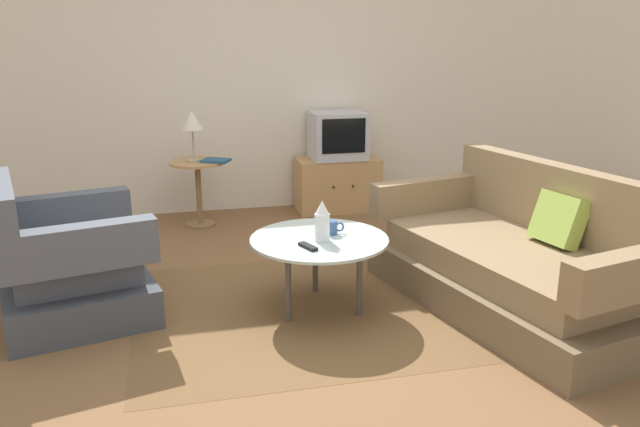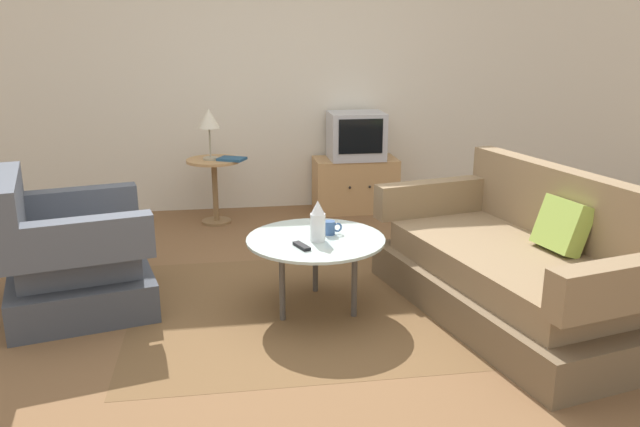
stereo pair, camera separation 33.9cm
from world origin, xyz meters
The scene contains 15 objects.
ground_plane centered at (0.00, 0.00, 0.00)m, with size 16.00×16.00×0.00m, color brown.
back_wall centered at (0.00, 2.58, 1.35)m, with size 9.00×0.12×2.70m, color beige.
area_rug centered at (0.04, 0.07, 0.00)m, with size 2.30×1.83×0.00m, color brown.
armchair centered at (-1.49, 0.32, 0.31)m, with size 1.04×1.08×0.88m.
couch centered at (1.27, -0.19, 0.29)m, with size 1.36×2.06×0.87m.
coffee_table centered at (0.04, 0.07, 0.43)m, with size 0.86×0.86×0.47m.
side_table centered at (-0.60, 2.04, 0.43)m, with size 0.48×0.48×0.59m.
tv_stand centered at (0.74, 2.27, 0.26)m, with size 0.79×0.44×0.51m.
television centered at (0.74, 2.26, 0.74)m, with size 0.51×0.42×0.44m.
table_lamp centered at (-0.62, 2.03, 0.94)m, with size 0.20×0.20×0.45m.
vase centered at (0.04, 0.02, 0.59)m, with size 0.09×0.09×0.25m.
mug centered at (0.13, 0.13, 0.51)m, with size 0.12×0.08×0.09m.
tv_remote_dark centered at (-0.07, -0.10, 0.48)m, with size 0.10×0.16×0.02m.
tv_remote_silver centered at (0.13, 0.32, 0.48)m, with size 0.15×0.12×0.02m.
book centered at (-0.44, 1.97, 0.60)m, with size 0.28×0.25×0.02m.
Camera 1 is at (-0.83, -3.56, 1.71)m, focal length 35.79 mm.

